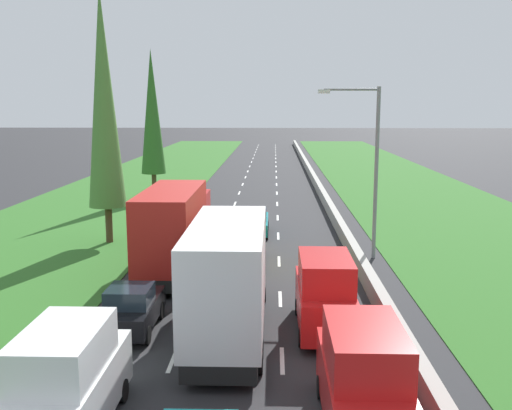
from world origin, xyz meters
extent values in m
plane|color=#28282B|center=(0.00, 60.00, 0.00)|extent=(300.00, 300.00, 0.00)
cube|color=#2D6623|center=(-12.65, 60.00, 0.02)|extent=(14.00, 140.00, 0.04)
cube|color=#2D6623|center=(14.35, 60.00, 0.02)|extent=(14.00, 140.00, 0.04)
cube|color=#9E9B93|center=(5.70, 60.00, 0.42)|extent=(0.44, 120.00, 0.85)
cube|color=white|center=(-1.75, 15.00, 0.01)|extent=(0.14, 2.00, 0.01)
cube|color=white|center=(-1.75, 21.00, 0.01)|extent=(0.14, 2.00, 0.01)
cube|color=white|center=(-1.75, 27.00, 0.01)|extent=(0.14, 2.00, 0.01)
cube|color=white|center=(-1.75, 33.00, 0.01)|extent=(0.14, 2.00, 0.01)
cube|color=white|center=(-1.75, 39.00, 0.01)|extent=(0.14, 2.00, 0.01)
cube|color=white|center=(-1.75, 45.00, 0.01)|extent=(0.14, 2.00, 0.01)
cube|color=white|center=(-1.75, 51.00, 0.01)|extent=(0.14, 2.00, 0.01)
cube|color=white|center=(-1.75, 57.00, 0.01)|extent=(0.14, 2.00, 0.01)
cube|color=white|center=(-1.75, 63.00, 0.01)|extent=(0.14, 2.00, 0.01)
cube|color=white|center=(-1.75, 69.00, 0.01)|extent=(0.14, 2.00, 0.01)
cube|color=white|center=(-1.75, 75.00, 0.01)|extent=(0.14, 2.00, 0.01)
cube|color=white|center=(-1.75, 81.00, 0.01)|extent=(0.14, 2.00, 0.01)
cube|color=white|center=(-1.75, 87.00, 0.01)|extent=(0.14, 2.00, 0.01)
cube|color=white|center=(-1.75, 93.00, 0.01)|extent=(0.14, 2.00, 0.01)
cube|color=white|center=(-1.75, 99.00, 0.01)|extent=(0.14, 2.00, 0.01)
cube|color=white|center=(-1.75, 105.00, 0.01)|extent=(0.14, 2.00, 0.01)
cube|color=white|center=(-1.75, 111.00, 0.01)|extent=(0.14, 2.00, 0.01)
cube|color=white|center=(-1.75, 117.00, 0.01)|extent=(0.14, 2.00, 0.01)
cube|color=white|center=(1.75, 15.00, 0.01)|extent=(0.14, 2.00, 0.01)
cube|color=white|center=(1.75, 21.00, 0.01)|extent=(0.14, 2.00, 0.01)
cube|color=white|center=(1.75, 27.00, 0.01)|extent=(0.14, 2.00, 0.01)
cube|color=white|center=(1.75, 33.00, 0.01)|extent=(0.14, 2.00, 0.01)
cube|color=white|center=(1.75, 39.00, 0.01)|extent=(0.14, 2.00, 0.01)
cube|color=white|center=(1.75, 45.00, 0.01)|extent=(0.14, 2.00, 0.01)
cube|color=white|center=(1.75, 51.00, 0.01)|extent=(0.14, 2.00, 0.01)
cube|color=white|center=(1.75, 57.00, 0.01)|extent=(0.14, 2.00, 0.01)
cube|color=white|center=(1.75, 63.00, 0.01)|extent=(0.14, 2.00, 0.01)
cube|color=white|center=(1.75, 69.00, 0.01)|extent=(0.14, 2.00, 0.01)
cube|color=white|center=(1.75, 75.00, 0.01)|extent=(0.14, 2.00, 0.01)
cube|color=white|center=(1.75, 81.00, 0.01)|extent=(0.14, 2.00, 0.01)
cube|color=white|center=(1.75, 87.00, 0.01)|extent=(0.14, 2.00, 0.01)
cube|color=white|center=(1.75, 93.00, 0.01)|extent=(0.14, 2.00, 0.01)
cube|color=white|center=(1.75, 99.00, 0.01)|extent=(0.14, 2.00, 0.01)
cube|color=white|center=(1.75, 105.00, 0.01)|extent=(0.14, 2.00, 0.01)
cube|color=white|center=(1.75, 111.00, 0.01)|extent=(0.14, 2.00, 0.01)
cube|color=white|center=(1.75, 117.00, 0.01)|extent=(0.14, 2.00, 0.01)
cube|color=red|center=(3.67, 11.10, 1.02)|extent=(1.90, 4.90, 1.40)
cube|color=red|center=(3.67, 10.80, 2.27)|extent=(1.80, 3.10, 1.10)
cylinder|color=black|center=(2.80, 12.62, 0.32)|extent=(0.22, 0.64, 0.64)
cylinder|color=black|center=(4.54, 12.62, 0.32)|extent=(0.22, 0.64, 0.64)
cube|color=white|center=(-3.56, 10.74, 1.02)|extent=(1.90, 4.90, 1.40)
cube|color=white|center=(-3.56, 10.44, 2.27)|extent=(1.80, 3.10, 1.10)
cylinder|color=black|center=(-4.43, 12.26, 0.32)|extent=(0.22, 0.64, 0.64)
cylinder|color=black|center=(-2.69, 12.26, 0.32)|extent=(0.22, 0.64, 0.64)
cube|color=black|center=(-0.08, 17.33, 0.60)|extent=(2.20, 9.40, 0.56)
cube|color=black|center=(-0.08, 20.93, 2.13)|extent=(2.40, 2.20, 2.50)
cube|color=silver|center=(-0.08, 16.23, 2.53)|extent=(2.44, 7.20, 3.30)
cylinder|color=black|center=(-1.20, 20.63, 0.32)|extent=(0.22, 0.64, 0.64)
cylinder|color=black|center=(1.04, 20.63, 0.32)|extent=(0.22, 0.64, 0.64)
cylinder|color=black|center=(-1.20, 15.15, 0.32)|extent=(0.22, 0.64, 0.64)
cylinder|color=black|center=(1.04, 15.15, 0.32)|extent=(0.22, 0.64, 0.64)
cylinder|color=black|center=(-1.20, 14.07, 0.32)|extent=(0.22, 0.64, 0.64)
cylinder|color=black|center=(1.04, 14.07, 0.32)|extent=(0.22, 0.64, 0.64)
cube|color=yellow|center=(-0.05, 26.41, 1.02)|extent=(1.90, 4.90, 1.40)
cube|color=yellow|center=(-0.05, 26.11, 2.27)|extent=(1.80, 3.10, 1.10)
cylinder|color=black|center=(-0.92, 27.93, 0.32)|extent=(0.22, 0.64, 0.64)
cylinder|color=black|center=(0.82, 27.93, 0.32)|extent=(0.22, 0.64, 0.64)
cylinder|color=black|center=(-0.92, 24.89, 0.32)|extent=(0.22, 0.64, 0.64)
cylinder|color=black|center=(0.82, 24.89, 0.32)|extent=(0.22, 0.64, 0.64)
cube|color=black|center=(-3.62, 17.39, 0.70)|extent=(1.68, 3.90, 0.76)
cube|color=#19232D|center=(-3.62, 17.09, 1.40)|extent=(1.52, 1.60, 0.64)
cylinder|color=black|center=(-4.38, 18.60, 0.32)|extent=(0.22, 0.64, 0.64)
cylinder|color=black|center=(-2.86, 18.60, 0.32)|extent=(0.22, 0.64, 0.64)
cylinder|color=black|center=(-4.38, 16.18, 0.32)|extent=(0.22, 0.64, 0.64)
cylinder|color=black|center=(-2.86, 16.18, 0.32)|extent=(0.22, 0.64, 0.64)
cube|color=black|center=(-3.33, 25.29, 0.60)|extent=(2.20, 9.40, 0.56)
cube|color=red|center=(-3.33, 28.89, 2.13)|extent=(2.40, 2.20, 2.50)
cube|color=#B21E19|center=(-3.33, 24.19, 2.53)|extent=(2.44, 7.20, 3.30)
cylinder|color=black|center=(-4.45, 28.59, 0.32)|extent=(0.22, 0.64, 0.64)
cylinder|color=black|center=(-2.21, 28.59, 0.32)|extent=(0.22, 0.64, 0.64)
cylinder|color=black|center=(-4.45, 23.11, 0.32)|extent=(0.22, 0.64, 0.64)
cylinder|color=black|center=(-2.21, 23.11, 0.32)|extent=(0.22, 0.64, 0.64)
cylinder|color=black|center=(-4.45, 22.03, 0.32)|extent=(0.22, 0.64, 0.64)
cylinder|color=black|center=(-2.21, 22.03, 0.32)|extent=(0.22, 0.64, 0.64)
cube|color=teal|center=(0.22, 33.37, 0.68)|extent=(1.76, 4.50, 0.72)
cube|color=#19232D|center=(0.22, 33.22, 1.34)|extent=(1.56, 1.90, 0.60)
cylinder|color=black|center=(-0.58, 34.76, 0.32)|extent=(0.22, 0.64, 0.64)
cylinder|color=black|center=(1.02, 34.76, 0.32)|extent=(0.22, 0.64, 0.64)
cylinder|color=black|center=(-0.58, 31.97, 0.32)|extent=(0.22, 0.64, 0.64)
cylinder|color=black|center=(1.02, 31.97, 0.32)|extent=(0.22, 0.64, 0.64)
cube|color=red|center=(3.30, 17.63, 1.02)|extent=(1.90, 4.90, 1.40)
cube|color=red|center=(3.30, 17.33, 2.27)|extent=(1.80, 3.10, 1.10)
cylinder|color=black|center=(2.43, 19.15, 0.32)|extent=(0.22, 0.64, 0.64)
cylinder|color=black|center=(4.17, 19.15, 0.32)|extent=(0.22, 0.64, 0.64)
cylinder|color=black|center=(2.43, 16.11, 0.32)|extent=(0.22, 0.64, 0.64)
cylinder|color=black|center=(4.17, 16.11, 0.32)|extent=(0.22, 0.64, 0.64)
cylinder|color=#4C3823|center=(-8.28, 30.96, 1.10)|extent=(0.41, 0.41, 2.20)
cone|color=#4C7F38|center=(-8.28, 30.96, 8.45)|extent=(2.17, 2.17, 12.50)
cylinder|color=#4C3823|center=(-9.01, 47.78, 1.10)|extent=(0.40, 0.40, 2.20)
cone|color=#2D6623|center=(-9.01, 47.78, 7.51)|extent=(2.12, 2.12, 10.61)
cylinder|color=gray|center=(6.80, 27.92, 4.50)|extent=(0.20, 0.20, 9.00)
cylinder|color=gray|center=(5.40, 27.92, 8.85)|extent=(2.80, 0.12, 0.12)
cube|color=silver|center=(4.00, 27.92, 8.75)|extent=(0.60, 0.28, 0.20)
camera|label=1|loc=(1.45, -2.54, 8.05)|focal=40.95mm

